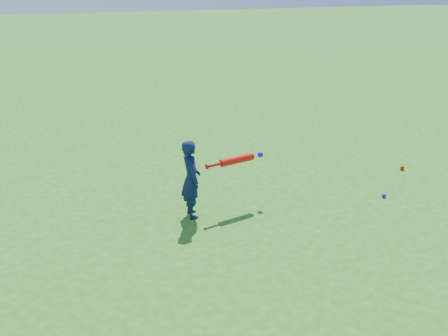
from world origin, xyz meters
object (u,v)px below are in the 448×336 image
at_px(ground_ball_blue, 384,195).
at_px(ground_ball_red, 402,168).
at_px(bat_swing, 239,159).
at_px(child, 191,179).

bearing_deg(ground_ball_blue, ground_ball_red, 39.50).
distance_m(ground_ball_red, bat_swing, 3.04).
distance_m(ground_ball_blue, bat_swing, 2.16).
relative_size(ground_ball_red, bat_swing, 0.08).
relative_size(child, ground_ball_red, 13.91).
bearing_deg(bat_swing, ground_ball_red, -7.17).
xyz_separation_m(child, bat_swing, (0.69, 0.10, 0.14)).
bearing_deg(ground_ball_red, bat_swing, -174.70).
relative_size(ground_ball_red, ground_ball_blue, 1.16).
xyz_separation_m(child, ground_ball_red, (3.65, 0.37, -0.47)).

